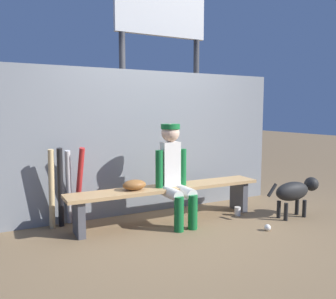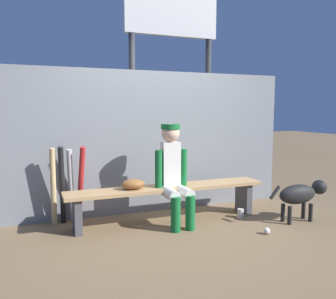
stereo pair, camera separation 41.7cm
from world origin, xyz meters
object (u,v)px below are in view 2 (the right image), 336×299
at_px(cup_on_ground, 240,213).
at_px(scoreboard, 175,41).
at_px(dog, 301,194).
at_px(bat_aluminum_black, 62,186).
at_px(baseball, 267,231).
at_px(bat_wood_natural, 53,187).
at_px(player_seated, 174,171).
at_px(bat_aluminum_red, 81,184).
at_px(cup_on_bench, 161,181).
at_px(baseball_glove, 133,184).
at_px(bat_aluminum_silver, 71,185).
at_px(dugout_bench, 168,194).

relative_size(cup_on_ground, scoreboard, 0.03).
distance_m(cup_on_ground, dog, 0.77).
bearing_deg(bat_aluminum_black, baseball, -29.35).
bearing_deg(cup_on_ground, bat_wood_natural, 166.59).
xyz_separation_m(player_seated, bat_aluminum_red, (-1.02, 0.47, -0.18)).
height_order(player_seated, bat_wood_natural, player_seated).
bearing_deg(cup_on_bench, scoreboard, 61.71).
bearing_deg(baseball_glove, dog, -16.61).
relative_size(cup_on_ground, dog, 0.13).
bearing_deg(bat_aluminum_silver, baseball_glove, -32.30).
relative_size(dugout_bench, baseball_glove, 8.82).
bearing_deg(baseball, bat_wood_natural, 151.85).
xyz_separation_m(bat_aluminum_red, bat_aluminum_silver, (-0.11, 0.05, -0.02)).
distance_m(bat_aluminum_silver, bat_wood_natural, 0.22).
height_order(dugout_bench, cup_on_bench, cup_on_bench).
height_order(cup_on_bench, scoreboard, scoreboard).
distance_m(player_seated, bat_aluminum_silver, 1.26).
relative_size(baseball_glove, scoreboard, 0.08).
relative_size(bat_aluminum_red, bat_wood_natural, 1.02).
xyz_separation_m(bat_wood_natural, cup_on_ground, (2.22, -0.53, -0.41)).
bearing_deg(cup_on_bench, cup_on_ground, -14.66).
height_order(scoreboard, dog, scoreboard).
bearing_deg(bat_aluminum_red, dog, -20.70).
relative_size(player_seated, cup_on_ground, 10.88).
distance_m(dugout_bench, player_seated, 0.32).
bearing_deg(player_seated, cup_on_bench, 121.57).
relative_size(bat_wood_natural, dog, 1.10).
bearing_deg(dugout_bench, bat_wood_natural, 165.74).
bearing_deg(dog, scoreboard, 109.65).
xyz_separation_m(player_seated, bat_aluminum_silver, (-1.13, 0.53, -0.19)).
xyz_separation_m(dugout_bench, cup_on_ground, (0.91, -0.20, -0.29)).
bearing_deg(cup_on_ground, bat_aluminum_silver, 162.98).
bearing_deg(baseball, bat_aluminum_black, 150.65).
height_order(bat_aluminum_black, baseball, bat_aluminum_black).
relative_size(bat_aluminum_black, cup_on_bench, 8.60).
height_order(dugout_bench, bat_wood_natural, bat_wood_natural).
bearing_deg(bat_aluminum_black, baseball_glove, -23.52).
xyz_separation_m(bat_wood_natural, baseball, (2.15, -1.15, -0.43)).
height_order(player_seated, baseball, player_seated).
xyz_separation_m(player_seated, bat_aluminum_black, (-1.24, 0.44, -0.17)).
distance_m(bat_wood_natural, baseball, 2.48).
xyz_separation_m(bat_aluminum_red, bat_wood_natural, (-0.32, -0.03, -0.00)).
bearing_deg(bat_wood_natural, cup_on_bench, -12.41).
distance_m(baseball, cup_on_bench, 1.35).
height_order(baseball_glove, dog, baseball_glove).
relative_size(bat_aluminum_black, cup_on_ground, 8.60).
distance_m(bat_aluminum_black, cup_on_bench, 1.17).
relative_size(dugout_bench, scoreboard, 0.68).
distance_m(bat_aluminum_red, bat_aluminum_silver, 0.12).
relative_size(dugout_bench, cup_on_ground, 22.46).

